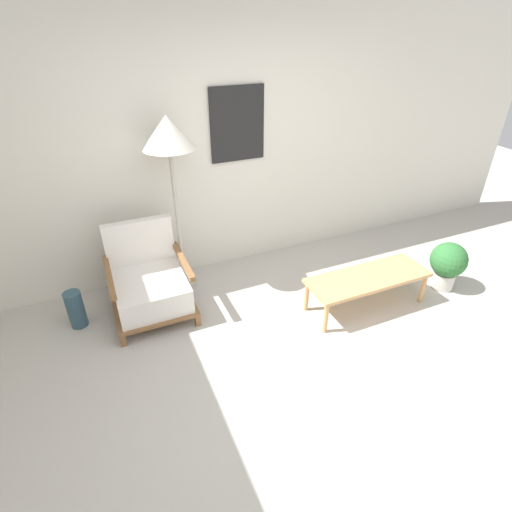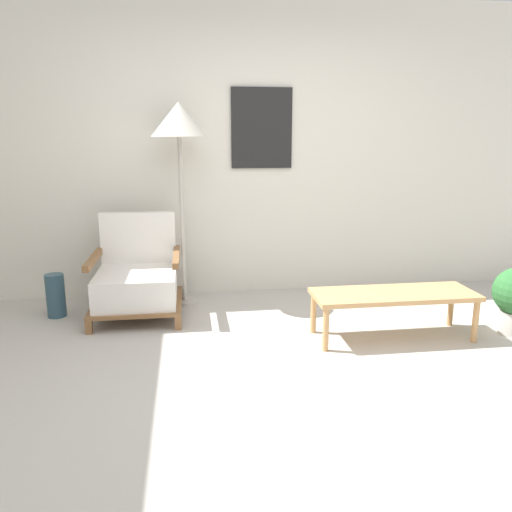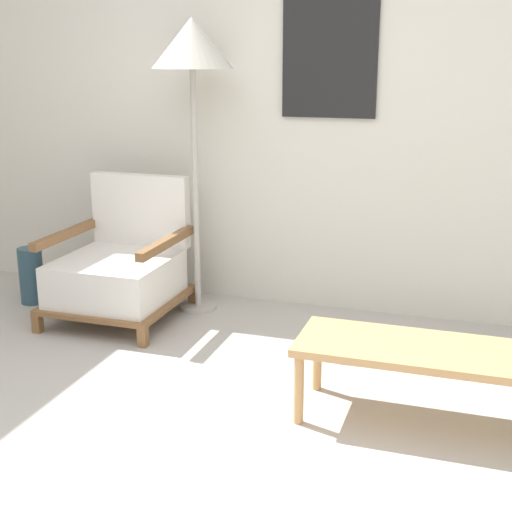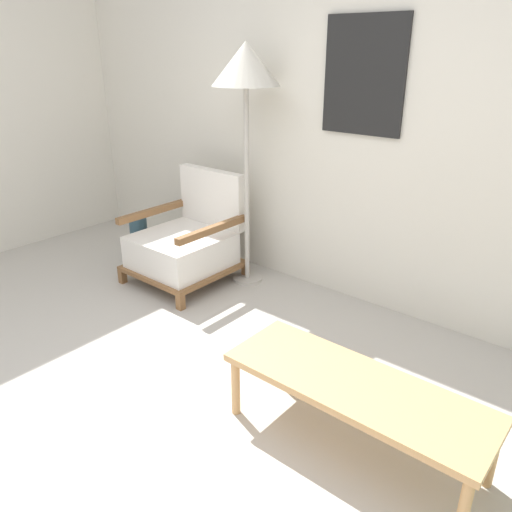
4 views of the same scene
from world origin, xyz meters
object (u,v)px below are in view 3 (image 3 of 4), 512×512
(armchair, at_px, (120,269))
(floor_lamp, at_px, (192,53))
(vase, at_px, (31,275))
(coffee_table, at_px, (438,357))

(armchair, xyz_separation_m, floor_lamp, (0.39, 0.28, 1.25))
(armchair, relative_size, vase, 2.29)
(armchair, height_order, vase, armchair)
(vase, bearing_deg, armchair, -4.25)
(coffee_table, bearing_deg, vase, 162.52)
(coffee_table, distance_m, vase, 2.73)
(floor_lamp, height_order, coffee_table, floor_lamp)
(armchair, bearing_deg, vase, 175.75)
(coffee_table, height_order, vase, vase)
(floor_lamp, height_order, vase, floor_lamp)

